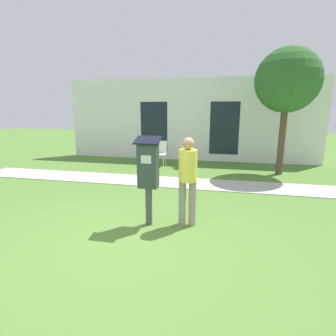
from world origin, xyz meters
TOP-DOWN VIEW (x-y plane):
  - ground_plane at (0.00, 0.00)m, footprint 40.00×40.00m
  - sidewalk at (0.00, 3.53)m, footprint 12.00×1.10m
  - building_facade at (0.00, 7.02)m, footprint 10.00×0.26m
  - parking_meter at (0.17, 0.77)m, footprint 0.44×0.31m
  - person_standing at (0.85, 0.91)m, footprint 0.32×0.32m
  - outdoor_chair_left at (-0.83, 5.63)m, footprint 0.44×0.44m
  - outdoor_chair_middle at (0.16, 5.59)m, footprint 0.44×0.44m
  - tree at (3.17, 5.24)m, footprint 1.90×1.90m

SIDE VIEW (x-z plane):
  - ground_plane at x=0.00m, z-range 0.00..0.00m
  - sidewalk at x=0.00m, z-range 0.00..0.02m
  - outdoor_chair_left at x=-0.83m, z-range 0.08..0.98m
  - outdoor_chair_middle at x=0.16m, z-range 0.08..0.98m
  - person_standing at x=0.85m, z-range 0.14..1.72m
  - parking_meter at x=0.17m, z-range 0.22..1.81m
  - building_facade at x=0.00m, z-range 0.00..3.20m
  - tree at x=3.17m, z-range 0.94..4.75m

